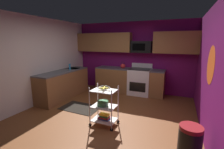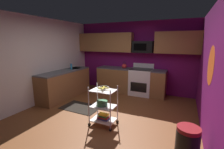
{
  "view_description": "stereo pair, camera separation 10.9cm",
  "coord_description": "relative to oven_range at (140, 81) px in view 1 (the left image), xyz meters",
  "views": [
    {
      "loc": [
        1.66,
        -3.35,
        1.88
      ],
      "look_at": [
        0.09,
        0.29,
        1.05
      ],
      "focal_mm": 25.25,
      "sensor_mm": 36.0,
      "label": 1
    },
    {
      "loc": [
        1.76,
        -3.31,
        1.88
      ],
      "look_at": [
        0.09,
        0.29,
        1.05
      ],
      "focal_mm": 25.25,
      "sensor_mm": 36.0,
      "label": 2
    }
  ],
  "objects": [
    {
      "name": "wall_flower_decal",
      "position": [
        1.8,
        -2.07,
        0.97
      ],
      "size": [
        0.0,
        0.73,
        0.73
      ],
      "primitive_type": "cylinder",
      "rotation": [
        0.0,
        1.57,
        0.0
      ],
      "color": "#E5591E"
    },
    {
      "name": "rolling_cart",
      "position": [
        -0.22,
        -2.47,
        -0.03
      ],
      "size": [
        0.6,
        0.41,
        0.91
      ],
      "color": "silver",
      "rests_on": "ground"
    },
    {
      "name": "fruit_bowl",
      "position": [
        -0.22,
        -2.47,
        0.4
      ],
      "size": [
        0.27,
        0.27,
        0.07
      ],
      "color": "silver",
      "rests_on": "rolling_cart"
    },
    {
      "name": "wall_back",
      "position": [
        -0.4,
        0.33,
        0.82
      ],
      "size": [
        4.52,
        0.06,
        2.6
      ],
      "primitive_type": "cube",
      "color": "#6B1156",
      "rests_on": "ground"
    },
    {
      "name": "kettle",
      "position": [
        -0.64,
        -0.0,
        0.52
      ],
      "size": [
        0.21,
        0.18,
        0.26
      ],
      "color": "red",
      "rests_on": "counter_run"
    },
    {
      "name": "floor",
      "position": [
        -0.4,
        -2.1,
        -0.5
      ],
      "size": [
        4.4,
        4.8,
        0.04
      ],
      "primitive_type": "cube",
      "color": "brown",
      "rests_on": "ground"
    },
    {
      "name": "upper_cabinets",
      "position": [
        -0.49,
        0.13,
        1.37
      ],
      "size": [
        4.4,
        0.33,
        0.7
      ],
      "color": "brown"
    },
    {
      "name": "floor_rug",
      "position": [
        -1.27,
        -1.9,
        -0.47
      ],
      "size": [
        1.12,
        0.72,
        0.01
      ],
      "primitive_type": "cube",
      "rotation": [
        0.0,
        0.0,
        -0.02
      ],
      "color": "black",
      "rests_on": "ground"
    },
    {
      "name": "wall_left",
      "position": [
        -2.63,
        -2.1,
        0.82
      ],
      "size": [
        0.06,
        4.8,
        2.6
      ],
      "primitive_type": "cube",
      "color": "silver",
      "rests_on": "ground"
    },
    {
      "name": "oven_range",
      "position": [
        0.0,
        0.0,
        0.0
      ],
      "size": [
        0.76,
        0.65,
        1.1
      ],
      "color": "white",
      "rests_on": "ground"
    },
    {
      "name": "microwave",
      "position": [
        -0.0,
        0.1,
        1.22
      ],
      "size": [
        0.7,
        0.39,
        0.4
      ],
      "color": "black"
    },
    {
      "name": "counter_run",
      "position": [
        -1.27,
        -0.61,
        -0.01
      ],
      "size": [
        3.45,
        2.67,
        0.92
      ],
      "color": "brown",
      "rests_on": "ground"
    },
    {
      "name": "mixing_bowl_large",
      "position": [
        -0.25,
        -2.47,
        0.04
      ],
      "size": [
        0.25,
        0.25,
        0.11
      ],
      "color": "#387F4C",
      "rests_on": "rolling_cart"
    },
    {
      "name": "book_stack",
      "position": [
        -0.22,
        -2.47,
        -0.28
      ],
      "size": [
        0.26,
        0.16,
        0.14
      ],
      "color": "#1E4C8C",
      "rests_on": "rolling_cart"
    },
    {
      "name": "trash_can",
      "position": [
        1.5,
        -3.06,
        -0.15
      ],
      "size": [
        0.34,
        0.42,
        0.66
      ],
      "color": "black",
      "rests_on": "ground"
    },
    {
      "name": "dish_soap_bottle",
      "position": [
        -2.27,
        -1.03,
        0.54
      ],
      "size": [
        0.06,
        0.06,
        0.2
      ],
      "primitive_type": "cylinder",
      "color": "#2D8CBF",
      "rests_on": "counter_run"
    },
    {
      "name": "wall_right",
      "position": [
        1.83,
        -2.1,
        0.82
      ],
      "size": [
        0.06,
        4.8,
        2.6
      ],
      "primitive_type": "cube",
      "color": "#6B1156",
      "rests_on": "ground"
    }
  ]
}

